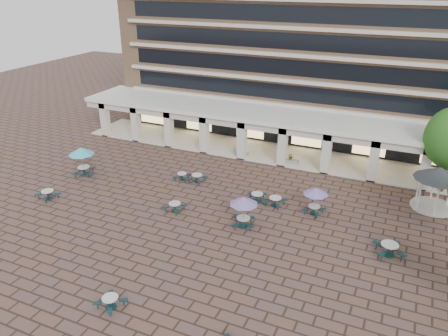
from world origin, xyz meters
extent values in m
plane|color=brown|center=(0.00, 0.00, 0.00)|extent=(120.00, 120.00, 0.00)
cube|color=tan|center=(0.00, 25.50, 11.00)|extent=(40.00, 15.00, 22.00)
cube|color=beige|center=(0.00, 17.75, 4.50)|extent=(36.80, 0.50, 0.35)
cube|color=black|center=(0.00, 17.98, 5.80)|extent=(35.20, 0.05, 1.60)
cube|color=beige|center=(0.00, 17.75, 7.10)|extent=(36.80, 0.50, 0.35)
cube|color=black|center=(0.00, 17.98, 8.40)|extent=(35.20, 0.05, 1.60)
cube|color=beige|center=(0.00, 17.75, 9.70)|extent=(36.80, 0.50, 0.35)
cube|color=black|center=(0.00, 17.98, 11.00)|extent=(35.20, 0.05, 1.60)
cube|color=beige|center=(0.00, 17.75, 12.30)|extent=(36.80, 0.50, 0.35)
cube|color=black|center=(0.00, 17.98, 13.60)|extent=(35.20, 0.05, 1.60)
cube|color=white|center=(0.00, 15.00, 4.20)|extent=(42.00, 6.60, 0.40)
cube|color=beige|center=(0.00, 12.15, 3.75)|extent=(42.00, 0.30, 0.90)
cube|color=black|center=(0.00, 17.70, 1.80)|extent=(38.00, 0.15, 3.20)
cube|color=beige|center=(0.00, 15.00, 0.06)|extent=(42.00, 6.00, 0.12)
cube|color=beige|center=(-19.00, 12.40, 2.00)|extent=(0.80, 0.80, 4.00)
cube|color=beige|center=(-14.78, 12.40, 2.00)|extent=(0.80, 0.80, 4.00)
cube|color=beige|center=(-10.56, 12.40, 2.00)|extent=(0.80, 0.80, 4.00)
cube|color=beige|center=(-6.33, 12.40, 2.00)|extent=(0.80, 0.80, 4.00)
cube|color=beige|center=(-2.11, 12.40, 2.00)|extent=(0.80, 0.80, 4.00)
cube|color=beige|center=(2.11, 12.40, 2.00)|extent=(0.80, 0.80, 4.00)
cube|color=beige|center=(6.33, 12.40, 2.00)|extent=(0.80, 0.80, 4.00)
cube|color=beige|center=(10.56, 12.40, 2.00)|extent=(0.80, 0.80, 4.00)
cube|color=beige|center=(14.78, 12.40, 2.00)|extent=(0.80, 0.80, 4.00)
cube|color=#FFD88C|center=(-16.00, 17.55, 1.60)|extent=(3.20, 0.08, 2.40)
cube|color=#FFD88C|center=(-9.60, 17.55, 1.60)|extent=(3.20, 0.08, 2.40)
cube|color=#FFD88C|center=(-3.20, 17.55, 1.60)|extent=(3.20, 0.08, 2.40)
cube|color=#FFD88C|center=(3.20, 17.55, 1.60)|extent=(3.20, 0.08, 2.40)
cube|color=#FFD88C|center=(9.60, 17.55, 1.60)|extent=(3.20, 0.08, 2.40)
cube|color=#FFD88C|center=(16.00, 17.55, 1.60)|extent=(3.20, 0.08, 2.40)
cylinder|color=#112E35|center=(-0.72, -10.73, 0.02)|extent=(0.64, 0.64, 0.04)
cylinder|color=#112E35|center=(-0.72, -10.73, 0.30)|extent=(0.16, 0.16, 0.60)
cylinder|color=silver|center=(-0.72, -10.73, 0.67)|extent=(0.91, 0.91, 0.05)
cube|color=#112E35|center=(-0.14, -10.32, 0.40)|extent=(0.56, 0.50, 0.05)
cylinder|color=#112E35|center=(-0.14, -10.32, 0.19)|extent=(0.07, 0.07, 0.38)
cube|color=#112E35|center=(-1.13, -10.14, 0.40)|extent=(0.50, 0.56, 0.05)
cylinder|color=#112E35|center=(-1.13, -10.14, 0.19)|extent=(0.07, 0.07, 0.38)
cube|color=#112E35|center=(-1.31, -11.14, 0.40)|extent=(0.56, 0.50, 0.05)
cylinder|color=#112E35|center=(-1.31, -11.14, 0.19)|extent=(0.07, 0.07, 0.38)
cube|color=#112E35|center=(-0.32, -11.32, 0.40)|extent=(0.50, 0.56, 0.05)
cylinder|color=#112E35|center=(-0.32, -11.32, 0.19)|extent=(0.07, 0.07, 0.38)
cylinder|color=#112E35|center=(-14.00, 2.65, 0.02)|extent=(0.78, 0.78, 0.04)
cylinder|color=#112E35|center=(-14.00, 2.65, 0.37)|extent=(0.20, 0.20, 0.74)
cylinder|color=silver|center=(-14.00, 2.65, 0.82)|extent=(1.12, 1.12, 0.06)
cube|color=#112E35|center=(-13.68, 3.46, 0.49)|extent=(0.52, 0.69, 0.06)
cylinder|color=#112E35|center=(-13.68, 3.46, 0.23)|extent=(0.09, 0.09, 0.47)
cube|color=#112E35|center=(-14.81, 2.97, 0.49)|extent=(0.69, 0.52, 0.06)
cylinder|color=#112E35|center=(-14.81, 2.97, 0.23)|extent=(0.09, 0.09, 0.47)
cube|color=#112E35|center=(-14.32, 1.84, 0.49)|extent=(0.52, 0.69, 0.06)
cylinder|color=#112E35|center=(-14.32, 1.84, 0.23)|extent=(0.09, 0.09, 0.47)
cube|color=#112E35|center=(-13.19, 2.33, 0.49)|extent=(0.69, 0.52, 0.06)
cylinder|color=#112E35|center=(-13.19, 2.33, 0.23)|extent=(0.09, 0.09, 0.47)
cylinder|color=gray|center=(-14.00, 2.65, 1.34)|extent=(0.06, 0.06, 2.68)
cone|color=#41C0D5|center=(-14.00, 2.65, 2.40)|extent=(2.35, 2.35, 0.61)
cylinder|color=#112E35|center=(-2.89, 0.23, 0.02)|extent=(0.66, 0.66, 0.04)
cylinder|color=#112E35|center=(-2.89, 0.23, 0.31)|extent=(0.17, 0.17, 0.62)
cylinder|color=silver|center=(-2.89, 0.23, 0.68)|extent=(0.94, 0.94, 0.05)
cube|color=#112E35|center=(-2.32, 0.68, 0.41)|extent=(0.57, 0.53, 0.05)
cylinder|color=#112E35|center=(-2.32, 0.68, 0.20)|extent=(0.07, 0.07, 0.39)
cube|color=#112E35|center=(-3.35, 0.80, 0.41)|extent=(0.53, 0.57, 0.05)
cylinder|color=#112E35|center=(-3.35, 0.80, 0.20)|extent=(0.07, 0.07, 0.39)
cube|color=#112E35|center=(-3.47, -0.23, 0.41)|extent=(0.57, 0.53, 0.05)
cylinder|color=#112E35|center=(-3.47, -0.23, 0.20)|extent=(0.07, 0.07, 0.39)
cube|color=#112E35|center=(-2.44, -0.35, 0.41)|extent=(0.53, 0.57, 0.05)
cylinder|color=#112E35|center=(-2.44, -0.35, 0.20)|extent=(0.07, 0.07, 0.39)
cylinder|color=#112E35|center=(2.90, 0.27, 0.02)|extent=(0.71, 0.71, 0.04)
cylinder|color=#112E35|center=(2.90, 0.27, 0.33)|extent=(0.18, 0.18, 0.67)
cylinder|color=silver|center=(2.90, 0.27, 0.74)|extent=(1.01, 1.01, 0.05)
cube|color=#112E35|center=(3.25, 0.98, 0.45)|extent=(0.50, 0.62, 0.05)
cylinder|color=#112E35|center=(3.25, 0.98, 0.21)|extent=(0.08, 0.08, 0.42)
cube|color=#112E35|center=(2.19, 0.62, 0.45)|extent=(0.62, 0.50, 0.05)
cylinder|color=#112E35|center=(2.19, 0.62, 0.21)|extent=(0.08, 0.08, 0.42)
cube|color=#112E35|center=(2.55, -0.43, 0.45)|extent=(0.50, 0.62, 0.05)
cylinder|color=#112E35|center=(2.55, -0.43, 0.21)|extent=(0.08, 0.08, 0.42)
cube|color=#112E35|center=(3.61, -0.07, 0.45)|extent=(0.62, 0.50, 0.05)
cylinder|color=#112E35|center=(3.61, -0.07, 0.21)|extent=(0.08, 0.08, 0.42)
cylinder|color=gray|center=(2.90, 0.27, 1.21)|extent=(0.05, 0.05, 2.43)
cone|color=#7766AD|center=(2.90, 0.27, 2.17)|extent=(2.12, 2.12, 0.56)
cylinder|color=#112E35|center=(13.08, 0.90, 0.02)|extent=(0.80, 0.80, 0.05)
cylinder|color=#112E35|center=(13.08, 0.90, 0.38)|extent=(0.21, 0.21, 0.75)
cylinder|color=silver|center=(13.08, 0.90, 0.83)|extent=(1.14, 1.14, 0.06)
cube|color=#112E35|center=(13.44, 1.72, 0.50)|extent=(0.55, 0.70, 0.06)
cylinder|color=#112E35|center=(13.44, 1.72, 0.24)|extent=(0.09, 0.09, 0.48)
cube|color=#112E35|center=(12.27, 1.27, 0.50)|extent=(0.70, 0.55, 0.06)
cylinder|color=#112E35|center=(12.27, 1.27, 0.24)|extent=(0.09, 0.09, 0.48)
cube|color=#112E35|center=(12.71, 0.09, 0.50)|extent=(0.55, 0.70, 0.06)
cylinder|color=#112E35|center=(12.71, 0.09, 0.24)|extent=(0.09, 0.09, 0.48)
cube|color=#112E35|center=(13.89, 0.54, 0.50)|extent=(0.70, 0.55, 0.06)
cylinder|color=#112E35|center=(13.89, 0.54, 0.24)|extent=(0.09, 0.09, 0.48)
cylinder|color=#112E35|center=(-13.58, -2.28, 0.02)|extent=(0.69, 0.69, 0.04)
cylinder|color=#112E35|center=(-13.58, -2.28, 0.33)|extent=(0.18, 0.18, 0.65)
cylinder|color=silver|center=(-13.58, -2.28, 0.72)|extent=(0.99, 0.99, 0.05)
cube|color=#112E35|center=(-12.91, -1.90, 0.44)|extent=(0.61, 0.51, 0.05)
cylinder|color=#112E35|center=(-12.91, -1.90, 0.21)|extent=(0.08, 0.08, 0.42)
cube|color=#112E35|center=(-13.96, -1.61, 0.44)|extent=(0.51, 0.61, 0.05)
cylinder|color=#112E35|center=(-13.96, -1.61, 0.21)|extent=(0.08, 0.08, 0.42)
cube|color=#112E35|center=(-14.25, -2.66, 0.44)|extent=(0.61, 0.51, 0.05)
cylinder|color=#112E35|center=(-14.25, -2.66, 0.21)|extent=(0.08, 0.08, 0.42)
cube|color=#112E35|center=(-13.20, -2.96, 0.44)|extent=(0.51, 0.61, 0.05)
cylinder|color=#112E35|center=(-13.20, -2.96, 0.21)|extent=(0.08, 0.08, 0.42)
cylinder|color=#112E35|center=(-3.72, 5.66, 0.02)|extent=(0.66, 0.66, 0.04)
cylinder|color=#112E35|center=(-3.72, 5.66, 0.31)|extent=(0.17, 0.17, 0.63)
cylinder|color=silver|center=(-3.72, 5.66, 0.69)|extent=(0.95, 0.95, 0.05)
cube|color=#112E35|center=(-3.15, 6.12, 0.42)|extent=(0.57, 0.53, 0.05)
cylinder|color=#112E35|center=(-3.15, 6.12, 0.20)|extent=(0.08, 0.08, 0.40)
cube|color=#112E35|center=(-4.18, 6.23, 0.42)|extent=(0.53, 0.57, 0.05)
cylinder|color=#112E35|center=(-4.18, 6.23, 0.20)|extent=(0.08, 0.08, 0.40)
cube|color=#112E35|center=(-4.30, 5.20, 0.42)|extent=(0.57, 0.53, 0.05)
cylinder|color=#112E35|center=(-4.30, 5.20, 0.20)|extent=(0.08, 0.08, 0.40)
cube|color=#112E35|center=(-3.26, 5.08, 0.42)|extent=(0.53, 0.57, 0.05)
cylinder|color=#112E35|center=(-3.26, 5.08, 0.20)|extent=(0.08, 0.08, 0.40)
cylinder|color=#112E35|center=(2.47, 4.40, 0.02)|extent=(0.67, 0.67, 0.04)
cylinder|color=#112E35|center=(2.47, 4.40, 0.31)|extent=(0.17, 0.17, 0.63)
cylinder|color=silver|center=(2.47, 4.40, 0.70)|extent=(0.95, 0.95, 0.05)
cube|color=#112E35|center=(2.78, 5.08, 0.42)|extent=(0.46, 0.59, 0.05)
cylinder|color=#112E35|center=(2.78, 5.08, 0.20)|extent=(0.08, 0.08, 0.40)
cube|color=#112E35|center=(1.79, 4.71, 0.42)|extent=(0.59, 0.46, 0.05)
cylinder|color=#112E35|center=(1.79, 4.71, 0.20)|extent=(0.08, 0.08, 0.40)
cube|color=#112E35|center=(2.17, 3.73, 0.42)|extent=(0.46, 0.59, 0.05)
cylinder|color=#112E35|center=(2.17, 3.73, 0.20)|extent=(0.08, 0.08, 0.40)
cube|color=#112E35|center=(3.15, 4.10, 0.42)|extent=(0.59, 0.46, 0.05)
cylinder|color=#112E35|center=(3.15, 4.10, 0.20)|extent=(0.08, 0.08, 0.40)
cylinder|color=#112E35|center=(7.24, 4.27, 0.02)|extent=(0.65, 0.65, 0.04)
cylinder|color=#112E35|center=(7.24, 4.27, 0.31)|extent=(0.17, 0.17, 0.61)
cylinder|color=silver|center=(7.24, 4.27, 0.68)|extent=(0.93, 0.93, 0.05)
cube|color=#112E35|center=(7.86, 4.65, 0.41)|extent=(0.57, 0.49, 0.05)
cylinder|color=#112E35|center=(7.86, 4.65, 0.20)|extent=(0.07, 0.07, 0.39)
cube|color=#112E35|center=(6.87, 4.90, 0.41)|extent=(0.49, 0.57, 0.05)
cylinder|color=#112E35|center=(6.87, 4.90, 0.20)|extent=(0.07, 0.07, 0.39)
cube|color=#112E35|center=(6.61, 3.90, 0.41)|extent=(0.57, 0.49, 0.05)
cylinder|color=#112E35|center=(6.61, 3.90, 0.20)|extent=(0.07, 0.07, 0.39)
cube|color=#112E35|center=(7.61, 3.65, 0.41)|extent=(0.49, 0.57, 0.05)
cylinder|color=#112E35|center=(7.61, 3.65, 0.20)|extent=(0.07, 0.07, 0.39)
cylinder|color=gray|center=(7.24, 4.27, 1.12)|extent=(0.05, 0.05, 2.23)
cone|color=#7766AD|center=(7.24, 4.27, 2.00)|extent=(1.95, 1.95, 0.51)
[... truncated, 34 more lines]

